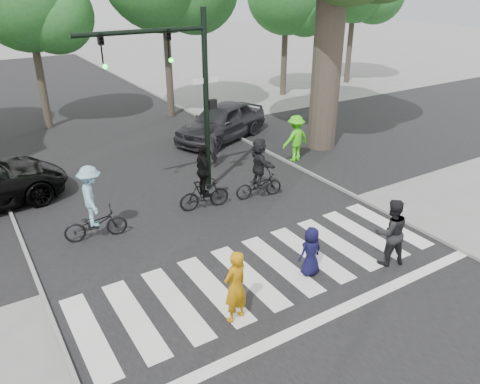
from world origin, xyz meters
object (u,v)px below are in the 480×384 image
at_px(traffic_signal, 181,80).
at_px(cyclist_right, 259,172).
at_px(pedestrian_adult, 391,232).
at_px(pedestrian_child, 311,251).
at_px(car_grey, 221,122).
at_px(cyclist_mid, 204,183).
at_px(pedestrian_woman, 235,287).
at_px(cyclist_left, 93,208).

distance_m(traffic_signal, cyclist_right, 3.86).
bearing_deg(pedestrian_adult, pedestrian_child, -0.12).
height_order(traffic_signal, car_grey, traffic_signal).
bearing_deg(car_grey, cyclist_right, -40.99).
bearing_deg(cyclist_mid, pedestrian_woman, -111.01).
relative_size(pedestrian_woman, pedestrian_child, 1.32).
xyz_separation_m(pedestrian_woman, cyclist_left, (-1.55, 5.06, 0.10)).
distance_m(pedestrian_woman, car_grey, 12.35).
height_order(pedestrian_child, car_grey, car_grey).
bearing_deg(pedestrian_woman, cyclist_right, -142.65).
xyz_separation_m(cyclist_left, cyclist_right, (5.46, -0.19, -0.03)).
height_order(traffic_signal, pedestrian_woman, traffic_signal).
height_order(cyclist_left, car_grey, cyclist_left).
bearing_deg(traffic_signal, pedestrian_woman, -107.09).
bearing_deg(traffic_signal, pedestrian_adult, -68.81).
bearing_deg(car_grey, cyclist_mid, -57.00).
height_order(pedestrian_woman, cyclist_left, cyclist_left).
height_order(pedestrian_woman, pedestrian_child, pedestrian_woman).
xyz_separation_m(pedestrian_child, cyclist_mid, (-0.53, 4.61, 0.24)).
distance_m(pedestrian_woman, cyclist_right, 6.25).
bearing_deg(pedestrian_child, traffic_signal, -84.18).
height_order(pedestrian_adult, car_grey, pedestrian_adult).
xyz_separation_m(traffic_signal, cyclist_left, (-3.51, -1.31, -2.94)).
bearing_deg(traffic_signal, cyclist_right, -37.57).
xyz_separation_m(pedestrian_adult, cyclist_right, (-0.60, 5.09, 0.02)).
height_order(pedestrian_child, cyclist_mid, cyclist_mid).
bearing_deg(pedestrian_woman, traffic_signal, -120.96).
relative_size(cyclist_mid, cyclist_right, 1.04).
relative_size(pedestrian_adult, cyclist_right, 0.88).
bearing_deg(cyclist_left, car_grey, 37.81).
xyz_separation_m(pedestrian_woman, pedestrian_child, (2.48, 0.47, -0.21)).
distance_m(cyclist_mid, cyclist_right, 1.97).
relative_size(pedestrian_adult, cyclist_mid, 0.84).
xyz_separation_m(cyclist_left, cyclist_mid, (3.50, 0.02, -0.07)).
xyz_separation_m(traffic_signal, pedestrian_woman, (-1.96, -6.37, -3.04)).
height_order(pedestrian_woman, cyclist_right, cyclist_right).
xyz_separation_m(cyclist_left, car_grey, (7.46, 5.79, -0.12)).
bearing_deg(pedestrian_adult, cyclist_left, -22.48).
xyz_separation_m(pedestrian_woman, car_grey, (5.91, 10.85, -0.02)).
xyz_separation_m(cyclist_right, car_grey, (1.99, 5.98, -0.10)).
bearing_deg(pedestrian_woman, pedestrian_adult, 163.37).
xyz_separation_m(pedestrian_woman, cyclist_right, (3.91, 4.87, 0.07)).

